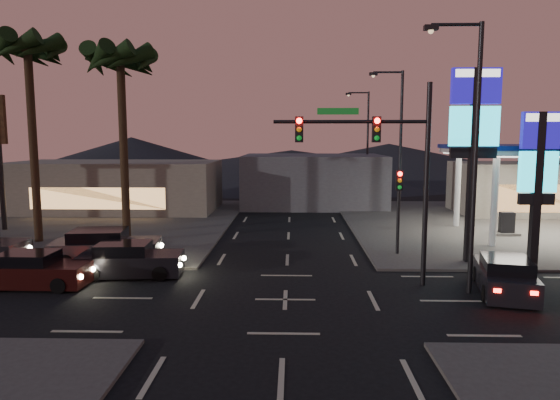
{
  "coord_description": "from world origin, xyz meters",
  "views": [
    {
      "loc": [
        0.28,
        -17.62,
        5.87
      ],
      "look_at": [
        -0.34,
        5.42,
        3.0
      ],
      "focal_mm": 32.0,
      "sensor_mm": 36.0,
      "label": 1
    }
  ],
  "objects_px": {
    "pylon_sign_short": "(538,166)",
    "car_lane_b_front": "(105,248)",
    "car_lane_a_mid": "(34,271)",
    "traffic_signal_mast": "(382,155)",
    "pylon_sign_tall": "(474,126)",
    "car_lane_a_front": "(129,261)",
    "suv_station": "(505,276)"
  },
  "relations": [
    {
      "from": "pylon_sign_short",
      "to": "car_lane_b_front",
      "type": "bearing_deg",
      "value": 178.43
    },
    {
      "from": "car_lane_a_mid",
      "to": "car_lane_b_front",
      "type": "distance_m",
      "value": 3.95
    },
    {
      "from": "traffic_signal_mast",
      "to": "car_lane_b_front",
      "type": "height_order",
      "value": "traffic_signal_mast"
    },
    {
      "from": "pylon_sign_tall",
      "to": "pylon_sign_short",
      "type": "distance_m",
      "value": 3.2
    },
    {
      "from": "traffic_signal_mast",
      "to": "car_lane_a_mid",
      "type": "relative_size",
      "value": 1.86
    },
    {
      "from": "traffic_signal_mast",
      "to": "car_lane_b_front",
      "type": "xyz_separation_m",
      "value": [
        -12.31,
        3.05,
        -4.47
      ]
    },
    {
      "from": "pylon_sign_short",
      "to": "car_lane_a_front",
      "type": "bearing_deg",
      "value": -175.19
    },
    {
      "from": "traffic_signal_mast",
      "to": "car_lane_b_front",
      "type": "bearing_deg",
      "value": 166.1
    },
    {
      "from": "pylon_sign_tall",
      "to": "car_lane_a_mid",
      "type": "relative_size",
      "value": 2.1
    },
    {
      "from": "traffic_signal_mast",
      "to": "pylon_sign_short",
      "type": "bearing_deg",
      "value": 19.13
    },
    {
      "from": "suv_station",
      "to": "car_lane_a_front",
      "type": "bearing_deg",
      "value": 172.44
    },
    {
      "from": "car_lane_a_front",
      "to": "car_lane_b_front",
      "type": "height_order",
      "value": "car_lane_b_front"
    },
    {
      "from": "traffic_signal_mast",
      "to": "pylon_sign_tall",
      "type": "bearing_deg",
      "value": 36.52
    },
    {
      "from": "pylon_sign_tall",
      "to": "car_lane_a_mid",
      "type": "xyz_separation_m",
      "value": [
        -18.5,
        -4.14,
        -5.75
      ]
    },
    {
      "from": "traffic_signal_mast",
      "to": "suv_station",
      "type": "xyz_separation_m",
      "value": [
        4.56,
        -0.98,
        -4.57
      ]
    },
    {
      "from": "pylon_sign_short",
      "to": "traffic_signal_mast",
      "type": "xyz_separation_m",
      "value": [
        -7.24,
        -2.51,
        0.57
      ]
    },
    {
      "from": "traffic_signal_mast",
      "to": "car_lane_a_front",
      "type": "bearing_deg",
      "value": 174.43
    },
    {
      "from": "traffic_signal_mast",
      "to": "suv_station",
      "type": "relative_size",
      "value": 1.76
    },
    {
      "from": "pylon_sign_tall",
      "to": "car_lane_b_front",
      "type": "distance_m",
      "value": 17.97
    },
    {
      "from": "car_lane_a_front",
      "to": "car_lane_b_front",
      "type": "distance_m",
      "value": 2.74
    },
    {
      "from": "car_lane_a_front",
      "to": "suv_station",
      "type": "distance_m",
      "value": 15.17
    },
    {
      "from": "car_lane_a_front",
      "to": "traffic_signal_mast",
      "type": "bearing_deg",
      "value": -5.57
    },
    {
      "from": "pylon_sign_short",
      "to": "traffic_signal_mast",
      "type": "bearing_deg",
      "value": -160.87
    },
    {
      "from": "suv_station",
      "to": "pylon_sign_short",
      "type": "bearing_deg",
      "value": 52.48
    },
    {
      "from": "pylon_sign_short",
      "to": "traffic_signal_mast",
      "type": "distance_m",
      "value": 7.69
    },
    {
      "from": "pylon_sign_tall",
      "to": "car_lane_a_front",
      "type": "relative_size",
      "value": 1.99
    },
    {
      "from": "pylon_sign_tall",
      "to": "car_lane_b_front",
      "type": "height_order",
      "value": "pylon_sign_tall"
    },
    {
      "from": "pylon_sign_short",
      "to": "car_lane_a_front",
      "type": "height_order",
      "value": "pylon_sign_short"
    },
    {
      "from": "traffic_signal_mast",
      "to": "suv_station",
      "type": "height_order",
      "value": "traffic_signal_mast"
    },
    {
      "from": "pylon_sign_tall",
      "to": "car_lane_a_mid",
      "type": "bearing_deg",
      "value": -167.39
    },
    {
      "from": "traffic_signal_mast",
      "to": "car_lane_a_mid",
      "type": "bearing_deg",
      "value": -177.39
    },
    {
      "from": "pylon_sign_short",
      "to": "car_lane_b_front",
      "type": "distance_m",
      "value": 19.95
    }
  ]
}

